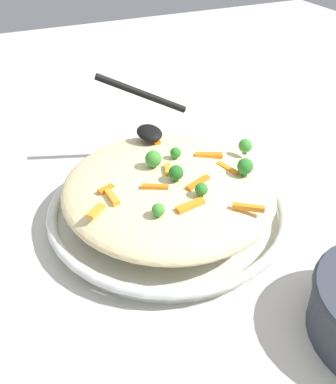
% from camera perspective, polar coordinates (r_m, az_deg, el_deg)
% --- Properties ---
extents(ground_plane, '(2.40, 2.40, 0.00)m').
position_cam_1_polar(ground_plane, '(0.72, 0.00, -3.69)').
color(ground_plane, beige).
extents(serving_bowl, '(0.37, 0.37, 0.04)m').
position_cam_1_polar(serving_bowl, '(0.71, 0.00, -2.46)').
color(serving_bowl, silver).
rests_on(serving_bowl, ground_plane).
extents(pasta_mound, '(0.33, 0.32, 0.06)m').
position_cam_1_polar(pasta_mound, '(0.68, 0.00, 0.37)').
color(pasta_mound, beige).
rests_on(pasta_mound, serving_bowl).
extents(carrot_piece_0, '(0.03, 0.03, 0.01)m').
position_cam_1_polar(carrot_piece_0, '(0.60, -9.13, -2.37)').
color(carrot_piece_0, orange).
rests_on(carrot_piece_0, pasta_mound).
extents(carrot_piece_1, '(0.02, 0.04, 0.01)m').
position_cam_1_polar(carrot_piece_1, '(0.60, 2.86, -1.72)').
color(carrot_piece_1, orange).
rests_on(carrot_piece_1, pasta_mound).
extents(carrot_piece_2, '(0.03, 0.02, 0.01)m').
position_cam_1_polar(carrot_piece_2, '(0.66, 0.17, 2.89)').
color(carrot_piece_2, orange).
rests_on(carrot_piece_2, pasta_mound).
extents(carrot_piece_3, '(0.02, 0.04, 0.01)m').
position_cam_1_polar(carrot_piece_3, '(0.64, 3.82, 1.20)').
color(carrot_piece_3, orange).
rests_on(carrot_piece_3, pasta_mound).
extents(carrot_piece_4, '(0.03, 0.01, 0.01)m').
position_cam_1_polar(carrot_piece_4, '(0.75, -1.49, 6.57)').
color(carrot_piece_4, orange).
rests_on(carrot_piece_4, pasta_mound).
extents(carrot_piece_5, '(0.02, 0.04, 0.01)m').
position_cam_1_polar(carrot_piece_5, '(0.63, -1.66, 0.61)').
color(carrot_piece_5, orange).
rests_on(carrot_piece_5, pasta_mound).
extents(carrot_piece_6, '(0.03, 0.04, 0.01)m').
position_cam_1_polar(carrot_piece_6, '(0.61, 10.16, -1.94)').
color(carrot_piece_6, orange).
rests_on(carrot_piece_6, pasta_mound).
extents(carrot_piece_7, '(0.02, 0.03, 0.01)m').
position_cam_1_polar(carrot_piece_7, '(0.64, -7.88, 0.39)').
color(carrot_piece_7, orange).
rests_on(carrot_piece_7, pasta_mound).
extents(carrot_piece_8, '(0.04, 0.02, 0.01)m').
position_cam_1_polar(carrot_piece_8, '(0.69, 7.55, 2.98)').
color(carrot_piece_8, orange).
rests_on(carrot_piece_8, pasta_mound).
extents(carrot_piece_9, '(0.03, 0.04, 0.01)m').
position_cam_1_polar(carrot_piece_9, '(0.71, 5.19, 4.67)').
color(carrot_piece_9, orange).
rests_on(carrot_piece_9, pasta_mound).
extents(carrot_piece_10, '(0.03, 0.01, 0.01)m').
position_cam_1_polar(carrot_piece_10, '(0.62, -7.09, -0.68)').
color(carrot_piece_10, orange).
rests_on(carrot_piece_10, pasta_mound).
extents(broccoli_floret_0, '(0.02, 0.02, 0.02)m').
position_cam_1_polar(broccoli_floret_0, '(0.58, -1.25, -2.30)').
color(broccoli_floret_0, '#377928').
rests_on(broccoli_floret_0, pasta_mound).
extents(broccoli_floret_1, '(0.02, 0.02, 0.03)m').
position_cam_1_polar(broccoli_floret_1, '(0.73, 9.78, 5.78)').
color(broccoli_floret_1, '#377928').
rests_on(broccoli_floret_1, pasta_mound).
extents(broccoli_floret_2, '(0.02, 0.02, 0.02)m').
position_cam_1_polar(broccoli_floret_2, '(0.61, 4.26, 0.32)').
color(broccoli_floret_2, '#296820').
rests_on(broccoli_floret_2, pasta_mound).
extents(broccoli_floret_3, '(0.02, 0.02, 0.02)m').
position_cam_1_polar(broccoli_floret_3, '(0.69, 0.97, 4.97)').
color(broccoli_floret_3, '#296820').
rests_on(broccoli_floret_3, pasta_mound).
extents(broccoli_floret_4, '(0.02, 0.02, 0.03)m').
position_cam_1_polar(broccoli_floret_4, '(0.67, -1.88, 4.20)').
color(broccoli_floret_4, '#377928').
rests_on(broccoli_floret_4, pasta_mound).
extents(broccoli_floret_5, '(0.02, 0.02, 0.03)m').
position_cam_1_polar(broccoli_floret_5, '(0.67, 9.76, 3.19)').
color(broccoli_floret_5, '#296820').
rests_on(broccoli_floret_5, pasta_mound).
extents(broccoli_floret_6, '(0.02, 0.02, 0.03)m').
position_cam_1_polar(broccoli_floret_6, '(0.64, 0.99, 2.42)').
color(broccoli_floret_6, '#205B1C').
rests_on(broccoli_floret_6, pasta_mound).
extents(serving_spoon, '(0.13, 0.16, 0.09)m').
position_cam_1_polar(serving_spoon, '(0.77, -2.75, 9.42)').
color(serving_spoon, black).
rests_on(serving_spoon, pasta_mound).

